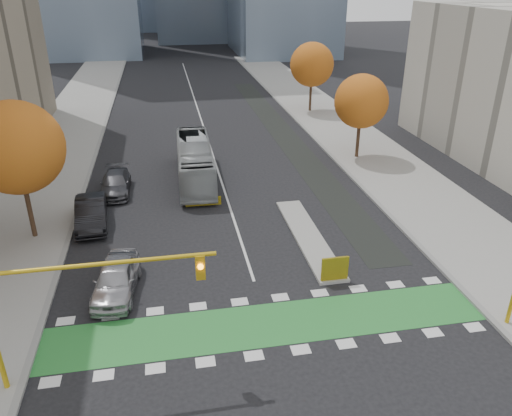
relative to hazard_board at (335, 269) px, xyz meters
name	(u,v)px	position (x,y,z in m)	size (l,w,h in m)	color
ground	(275,346)	(-4.00, -4.20, -0.80)	(300.00, 300.00, 0.00)	black
sidewalk_west	(37,187)	(-17.50, 15.80, -0.73)	(7.00, 120.00, 0.15)	gray
sidewalk_east	(382,164)	(9.50, 15.80, -0.73)	(7.00, 120.00, 0.15)	gray
curb_west	(86,184)	(-14.00, 15.80, -0.73)	(0.30, 120.00, 0.16)	gray
curb_east	(342,167)	(6.00, 15.80, -0.73)	(0.30, 120.00, 0.16)	gray
bike_crossing	(268,324)	(-4.00, -2.70, -0.79)	(20.00, 3.00, 0.01)	#297E33
centre_line	(199,112)	(-4.00, 35.80, -0.80)	(0.15, 70.00, 0.01)	silver
bike_lane_paint	(283,134)	(3.50, 25.80, -0.80)	(2.50, 50.00, 0.01)	black
median_island	(308,237)	(0.00, 4.80, -0.72)	(1.60, 10.00, 0.16)	gray
hazard_board	(335,269)	(0.00, 0.00, 0.00)	(1.40, 0.12, 1.30)	yellow
tree_west	(16,148)	(-16.00, 7.80, 4.82)	(5.20, 5.20, 8.22)	#332114
tree_east_near	(361,101)	(8.00, 17.80, 4.06)	(4.40, 4.40, 7.08)	#332114
tree_east_far	(312,65)	(8.50, 33.80, 4.44)	(4.80, 4.80, 7.65)	#332114
traffic_signal_west	(61,294)	(-11.93, -4.71, 3.23)	(8.53, 0.56, 5.20)	#BF9914
bus	(195,161)	(-5.88, 15.34, 0.68)	(2.49, 10.64, 2.96)	#999EA0
parked_car_a	(116,278)	(-10.80, 1.08, 0.02)	(1.93, 4.80, 1.64)	#A0A0A5
parked_car_b	(91,213)	(-12.81, 8.91, 0.04)	(1.78, 5.09, 1.68)	black
parked_car_c	(116,183)	(-11.68, 13.91, -0.09)	(1.99, 4.89, 1.42)	#47464B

